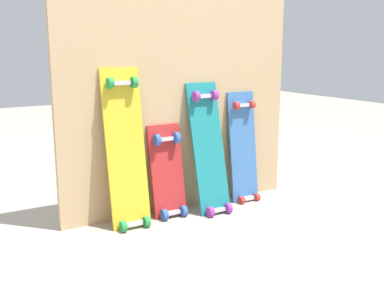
# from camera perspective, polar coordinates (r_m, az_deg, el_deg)

# --- Properties ---
(ground_plane) EXTENTS (12.00, 12.00, 0.00)m
(ground_plane) POSITION_cam_1_polar(r_m,az_deg,el_deg) (3.03, -0.67, -8.08)
(ground_plane) COLOR #A89E8E
(plywood_wall_panel) EXTENTS (1.61, 0.04, 1.40)m
(plywood_wall_panel) POSITION_cam_1_polar(r_m,az_deg,el_deg) (2.93, -1.39, 5.33)
(plywood_wall_panel) COLOR tan
(plywood_wall_panel) RESTS_ON ground
(skateboard_yellow) EXTENTS (0.23, 0.23, 0.99)m
(skateboard_yellow) POSITION_cam_1_polar(r_m,az_deg,el_deg) (2.70, -8.13, -1.24)
(skateboard_yellow) COLOR gold
(skateboard_yellow) RESTS_ON ground
(skateboard_red) EXTENTS (0.22, 0.18, 0.63)m
(skateboard_red) POSITION_cam_1_polar(r_m,az_deg,el_deg) (2.87, -2.98, -3.95)
(skateboard_red) COLOR #B22626
(skateboard_red) RESTS_ON ground
(skateboard_teal) EXTENTS (0.22, 0.28, 0.88)m
(skateboard_teal) POSITION_cam_1_polar(r_m,az_deg,el_deg) (2.93, 2.16, -1.16)
(skateboard_teal) COLOR #197A7F
(skateboard_teal) RESTS_ON ground
(skateboard_blue) EXTENTS (0.21, 0.17, 0.81)m
(skateboard_blue) POSITION_cam_1_polar(r_m,az_deg,el_deg) (3.16, 6.38, -0.99)
(skateboard_blue) COLOR #386BAD
(skateboard_blue) RESTS_ON ground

